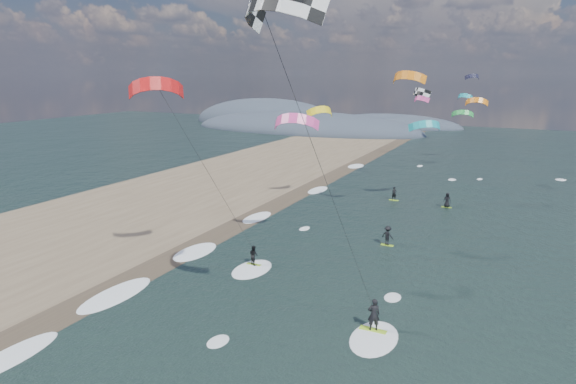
% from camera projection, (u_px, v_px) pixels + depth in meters
% --- Properties ---
extents(sand_strip, '(26.00, 240.00, 0.00)m').
position_uv_depth(sand_strip, '(41.00, 247.00, 41.75)').
color(sand_strip, brown).
rests_on(sand_strip, ground).
extents(wet_sand_strip, '(3.00, 240.00, 0.00)m').
position_uv_depth(wet_sand_strip, '(147.00, 271.00, 36.58)').
color(wet_sand_strip, '#382D23').
rests_on(wet_sand_strip, ground).
extents(coastal_hills, '(80.00, 41.00, 15.00)m').
position_uv_depth(coastal_hills, '(299.00, 127.00, 135.87)').
color(coastal_hills, '#3D4756').
rests_on(coastal_hills, ground).
extents(kitesurfer_near_a, '(8.21, 9.38, 18.66)m').
position_uv_depth(kitesurfer_near_a, '(284.00, 72.00, 21.65)').
color(kitesurfer_near_a, '#9DD425').
rests_on(kitesurfer_near_a, ground).
extents(kitesurfer_near_b, '(6.91, 9.01, 14.98)m').
position_uv_depth(kitesurfer_near_b, '(191.00, 150.00, 32.86)').
color(kitesurfer_near_b, '#9DD425').
rests_on(kitesurfer_near_b, ground).
extents(far_kitesurfers, '(7.21, 16.29, 1.77)m').
position_uv_depth(far_kitesurfers, '(409.00, 216.00, 47.92)').
color(far_kitesurfers, '#9DD425').
rests_on(far_kitesurfers, ground).
extents(bg_kite_field, '(16.08, 76.58, 7.55)m').
position_uv_depth(bg_kite_field, '(427.00, 99.00, 65.51)').
color(bg_kite_field, yellow).
rests_on(bg_kite_field, ground).
extents(shoreline_surf, '(2.40, 79.40, 0.11)m').
position_uv_depth(shoreline_surf, '(198.00, 254.00, 40.20)').
color(shoreline_surf, white).
rests_on(shoreline_surf, ground).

